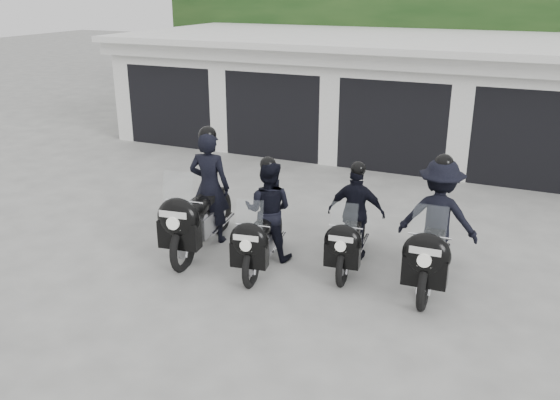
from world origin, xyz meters
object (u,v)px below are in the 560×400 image
at_px(police_bike_c, 354,221).
at_px(police_bike_d, 436,227).
at_px(police_bike_a, 202,201).
at_px(police_bike_b, 265,219).

distance_m(police_bike_c, police_bike_d, 1.30).
distance_m(police_bike_a, police_bike_d, 3.83).
bearing_deg(police_bike_a, police_bike_b, -11.34).
xyz_separation_m(police_bike_c, police_bike_d, (1.29, -0.04, 0.13)).
bearing_deg(police_bike_c, police_bike_b, -162.25).
xyz_separation_m(police_bike_b, police_bike_d, (2.59, 0.53, 0.10)).
bearing_deg(police_bike_d, police_bike_b, -170.91).
bearing_deg(police_bike_c, police_bike_d, -7.82).
height_order(police_bike_a, police_bike_b, police_bike_a).
distance_m(police_bike_b, police_bike_c, 1.42).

